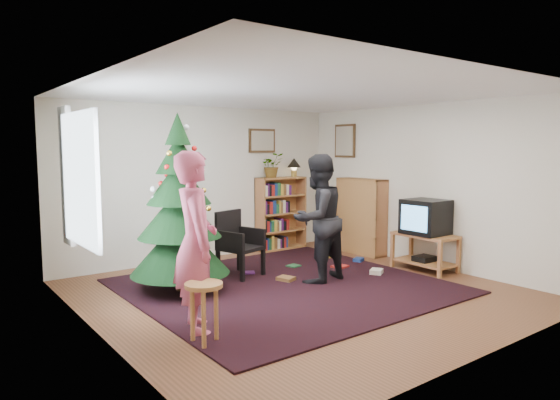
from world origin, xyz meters
TOP-DOWN VIEW (x-y plane):
  - floor at (0.00, 0.00)m, footprint 5.00×5.00m
  - ceiling at (0.00, 0.00)m, footprint 5.00×5.00m
  - wall_back at (0.00, 2.50)m, footprint 5.00×0.02m
  - wall_front at (0.00, -2.50)m, footprint 5.00×0.02m
  - wall_left at (-2.50, 0.00)m, footprint 0.02×5.00m
  - wall_right at (2.50, 0.00)m, footprint 0.02×5.00m
  - rug at (0.00, 0.30)m, footprint 3.80×3.60m
  - window_pane at (-2.47, 0.60)m, footprint 0.04×1.20m
  - curtain at (-2.43, 1.30)m, footprint 0.06×0.35m
  - picture_back at (1.15, 2.48)m, footprint 0.55×0.03m
  - picture_right at (2.48, 1.75)m, footprint 0.03×0.50m
  - christmas_tree at (-1.20, 0.92)m, footprint 1.25×1.25m
  - bookshelf_back at (1.47, 2.34)m, footprint 0.95×0.30m
  - bookshelf_right at (2.34, 1.19)m, footprint 0.30×0.95m
  - tv_stand at (2.22, -0.23)m, footprint 0.51×0.91m
  - crt_tv at (2.22, -0.23)m, footprint 0.55×0.59m
  - armchair at (-0.20, 1.18)m, footprint 0.64×0.65m
  - stool at (-1.79, -0.79)m, footprint 0.35×0.35m
  - person_standing at (-1.67, -0.41)m, footprint 0.61×0.76m
  - person_by_chair at (0.50, 0.24)m, footprint 0.94×0.78m
  - potted_plant at (1.27, 2.34)m, footprint 0.46×0.42m
  - table_lamp at (1.77, 2.34)m, footprint 0.26×0.26m
  - floor_clutter at (0.99, 0.74)m, footprint 2.03×1.45m

SIDE VIEW (x-z plane):
  - floor at x=0.00m, z-range 0.00..0.00m
  - rug at x=0.00m, z-range 0.00..0.02m
  - floor_clutter at x=0.99m, z-range 0.00..0.08m
  - tv_stand at x=2.22m, z-range 0.05..0.60m
  - stool at x=-1.79m, z-range 0.16..0.75m
  - armchair at x=-0.20m, z-range 0.03..0.97m
  - bookshelf_back at x=1.47m, z-range 0.01..1.31m
  - bookshelf_right at x=2.34m, z-range 0.01..1.31m
  - crt_tv at x=2.22m, z-range 0.55..1.06m
  - person_by_chair at x=0.50m, z-range 0.00..1.74m
  - person_standing at x=-1.67m, z-range 0.00..1.80m
  - christmas_tree at x=-1.20m, z-range -0.19..2.07m
  - wall_back at x=0.00m, z-range 0.00..2.50m
  - wall_front at x=0.00m, z-range 0.00..2.50m
  - wall_left at x=-2.50m, z-range 0.00..2.50m
  - wall_right at x=2.50m, z-range 0.00..2.50m
  - window_pane at x=-2.47m, z-range 0.80..2.20m
  - curtain at x=-2.43m, z-range 0.70..2.30m
  - potted_plant at x=1.27m, z-range 1.30..1.73m
  - table_lamp at x=1.77m, z-range 1.36..1.70m
  - picture_back at x=1.15m, z-range 1.74..2.16m
  - picture_right at x=2.48m, z-range 1.65..2.25m
  - ceiling at x=0.00m, z-range 2.50..2.50m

